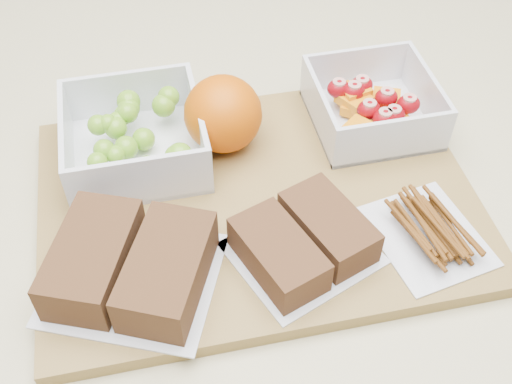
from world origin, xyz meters
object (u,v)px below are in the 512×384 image
at_px(orange, 223,114).
at_px(sandwich_bag_left, 130,265).
at_px(cutting_board, 258,202).
at_px(pretzel_bag, 429,229).
at_px(grape_container, 136,138).
at_px(sandwich_bag_center, 304,241).
at_px(fruit_container, 372,107).

bearing_deg(orange, sandwich_bag_left, -125.41).
xyz_separation_m(cutting_board, pretzel_bag, (0.14, -0.08, 0.02)).
bearing_deg(grape_container, sandwich_bag_center, -50.42).
bearing_deg(orange, grape_container, 179.53).
height_order(sandwich_bag_left, pretzel_bag, sandwich_bag_left).
bearing_deg(sandwich_bag_left, grape_container, 82.53).
relative_size(fruit_container, pretzel_bag, 1.01).
distance_m(cutting_board, sandwich_bag_left, 0.15).
relative_size(cutting_board, pretzel_bag, 3.38).
bearing_deg(orange, pretzel_bag, -46.02).
xyz_separation_m(cutting_board, sandwich_bag_center, (0.02, -0.08, 0.03)).
relative_size(fruit_container, sandwich_bag_left, 0.69).
height_order(cutting_board, orange, orange).
bearing_deg(fruit_container, pretzel_bag, -90.79).
relative_size(grape_container, pretzel_bag, 1.10).
distance_m(cutting_board, orange, 0.10).
bearing_deg(pretzel_bag, orange, 133.98).
bearing_deg(cutting_board, sandwich_bag_center, -71.89).
relative_size(grape_container, fruit_container, 1.10).
height_order(grape_container, orange, orange).
bearing_deg(orange, fruit_container, -0.25).
height_order(fruit_container, pretzel_bag, fruit_container).
distance_m(grape_container, pretzel_bag, 0.30).
bearing_deg(cutting_board, grape_container, 142.78).
bearing_deg(grape_container, sandwich_bag_left, -97.47).
relative_size(cutting_board, orange, 5.28).
bearing_deg(sandwich_bag_center, fruit_container, 52.97).
bearing_deg(sandwich_bag_center, orange, 104.93).
bearing_deg(pretzel_bag, grape_container, 146.32).
xyz_separation_m(grape_container, pretzel_bag, (0.25, -0.16, -0.01)).
relative_size(orange, pretzel_bag, 0.64).
height_order(orange, pretzel_bag, orange).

